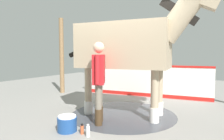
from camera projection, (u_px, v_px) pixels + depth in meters
name	position (u px, v px, depth m)	size (l,w,h in m)	color
ground_plane	(124.00, 115.00, 4.71)	(16.00, 16.00, 0.02)	gray
wet_patch	(123.00, 114.00, 4.71)	(2.46, 2.46, 0.00)	#42444C
barrier_wall	(145.00, 82.00, 6.67)	(0.64, 4.14, 1.06)	white
roof_post_far	(62.00, 56.00, 7.27)	(0.16, 0.16, 2.71)	olive
horse	(129.00, 46.00, 4.53)	(1.26, 3.48, 2.80)	tan
handler	(99.00, 77.00, 4.01)	(0.60, 0.42, 1.66)	#47331E
wash_bucket	(67.00, 123.00, 3.66)	(0.36, 0.36, 0.29)	#1E478C
bottle_shampoo	(88.00, 131.00, 3.42)	(0.07, 0.07, 0.22)	white
bottle_spray	(82.00, 129.00, 3.53)	(0.06, 0.06, 0.19)	#CC5933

